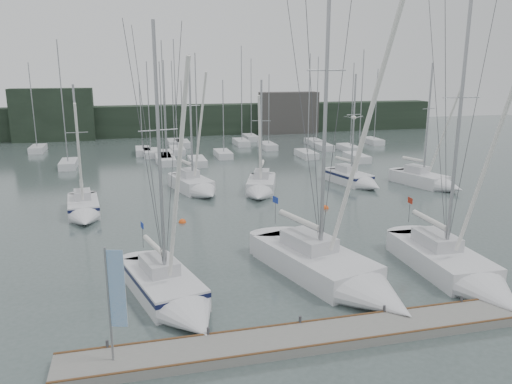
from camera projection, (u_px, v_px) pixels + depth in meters
ground at (311, 287)px, 25.90m from camera, size 160.00×160.00×0.00m
dock at (352, 332)px, 21.15m from camera, size 24.00×2.00×0.40m
far_treeline at (183, 120)px, 83.60m from camera, size 90.00×4.00×5.00m
far_building_left at (53, 115)px, 76.60m from camera, size 12.00×3.00×8.00m
far_building_right at (289, 113)px, 85.75m from camera, size 10.00×3.00×7.00m
mast_forest at (196, 151)px, 65.40m from camera, size 58.14×25.28×14.64m
sailboat_near_left at (174, 296)px, 23.63m from camera, size 4.76×8.87×14.04m
sailboat_near_center at (342, 277)px, 25.68m from camera, size 6.40×11.40×18.64m
sailboat_near_right at (463, 274)px, 26.17m from camera, size 3.30×10.41×16.26m
sailboat_mid_a at (84, 210)px, 37.85m from camera, size 2.95×7.15×10.62m
sailboat_mid_b at (197, 187)px, 45.04m from camera, size 4.40×7.63×12.99m
sailboat_mid_c at (260, 188)px, 44.61m from camera, size 4.45×7.24×10.80m
sailboat_mid_d at (357, 180)px, 48.03m from camera, size 3.98×7.28×11.28m
sailboat_mid_e at (432, 182)px, 47.23m from camera, size 4.56×7.72×12.27m
buoy_a at (182, 222)px, 36.71m from camera, size 0.55×0.55×0.55m
buoy_b at (325, 208)px, 40.34m from camera, size 0.56×0.56×0.56m
dock_banner at (114, 295)px, 18.12m from camera, size 0.67×0.23×4.50m
seagull at (354, 117)px, 26.65m from camera, size 1.04×0.47×0.21m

